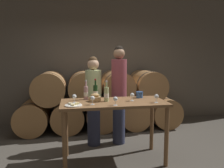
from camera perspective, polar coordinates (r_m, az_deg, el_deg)
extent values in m
plane|color=#4C473F|center=(3.65, 0.43, -19.38)|extent=(10.00, 10.00, 0.00)
cube|color=#60594F|center=(5.49, -3.89, 6.81)|extent=(10.00, 0.12, 3.20)
cylinder|color=#9E7042|center=(5.10, -19.83, -7.91)|extent=(0.69, 0.95, 0.69)
cylinder|color=#2D2D33|center=(4.81, -20.44, -8.83)|extent=(0.70, 0.02, 0.70)
cylinder|color=#2D2D33|center=(5.39, -19.29, -7.08)|extent=(0.70, 0.02, 0.70)
cylinder|color=#9E7042|center=(5.03, -11.46, -7.84)|extent=(0.69, 0.95, 0.69)
cylinder|color=#2D2D33|center=(4.73, -11.54, -8.78)|extent=(0.70, 0.02, 0.70)
cylinder|color=#2D2D33|center=(5.32, -11.39, -6.99)|extent=(0.70, 0.02, 0.70)
cylinder|color=#9E7042|center=(5.06, -3.02, -7.60)|extent=(0.69, 0.95, 0.69)
cylinder|color=#2D2D33|center=(4.77, -2.56, -8.52)|extent=(0.70, 0.02, 0.70)
cylinder|color=#2D2D33|center=(5.35, -3.43, -6.78)|extent=(0.70, 0.02, 0.70)
cylinder|color=#9E7042|center=(5.20, 5.12, -7.22)|extent=(0.69, 0.95, 0.69)
cylinder|color=#2D2D33|center=(4.91, 6.07, -8.08)|extent=(0.70, 0.02, 0.70)
cylinder|color=#2D2D33|center=(5.48, 4.28, -6.45)|extent=(0.70, 0.02, 0.70)
cylinder|color=#9E7042|center=(5.43, 12.68, -6.73)|extent=(0.69, 0.95, 0.69)
cylinder|color=#2D2D33|center=(5.16, 14.00, -7.50)|extent=(0.70, 0.02, 0.70)
cylinder|color=#2D2D33|center=(5.71, 11.49, -6.03)|extent=(0.70, 0.02, 0.70)
cylinder|color=#9E7042|center=(4.93, -15.92, -0.91)|extent=(0.69, 0.95, 0.69)
cylinder|color=#2D2D33|center=(4.63, -16.29, -1.43)|extent=(0.70, 0.02, 0.70)
cylinder|color=#2D2D33|center=(5.23, -15.59, -0.45)|extent=(0.70, 0.02, 0.70)
cylinder|color=#9E7042|center=(4.91, -7.34, -0.73)|extent=(0.69, 0.95, 0.69)
cylinder|color=#2D2D33|center=(4.61, -7.15, -1.24)|extent=(0.70, 0.02, 0.70)
cylinder|color=#2D2D33|center=(5.21, -7.50, -0.28)|extent=(0.70, 0.02, 0.70)
cylinder|color=#9E7042|center=(5.00, 1.12, -0.53)|extent=(0.69, 0.95, 0.69)
cylinder|color=#2D2D33|center=(4.70, 1.85, -1.02)|extent=(0.70, 0.02, 0.70)
cylinder|color=#2D2D33|center=(5.29, 0.48, -0.10)|extent=(0.70, 0.02, 0.70)
cylinder|color=#9E7042|center=(5.19, 9.12, -0.34)|extent=(0.69, 0.95, 0.69)
cylinder|color=#2D2D33|center=(4.91, 10.29, -0.79)|extent=(0.70, 0.02, 0.70)
cylinder|color=#2D2D33|center=(5.48, 8.07, 0.07)|extent=(0.70, 0.02, 0.70)
cylinder|color=brown|center=(3.13, -12.30, -15.01)|extent=(0.06, 0.06, 0.91)
cylinder|color=brown|center=(3.40, 14.05, -13.24)|extent=(0.06, 0.06, 0.91)
cylinder|color=brown|center=(3.71, -11.95, -11.46)|extent=(0.06, 0.06, 0.91)
cylinder|color=brown|center=(3.94, 10.35, -10.30)|extent=(0.06, 0.06, 0.91)
cube|color=brown|center=(3.34, 0.45, -4.91)|extent=(1.59, 0.73, 0.04)
cylinder|color=#2D334C|center=(4.11, -4.78, -10.47)|extent=(0.24, 0.24, 0.78)
cylinder|color=beige|center=(3.96, -4.88, -0.82)|extent=(0.29, 0.29, 0.61)
sphere|color=tan|center=(3.92, -4.95, 5.13)|extent=(0.21, 0.21, 0.21)
sphere|color=#47331E|center=(3.93, -4.97, 5.96)|extent=(0.17, 0.17, 0.17)
cylinder|color=#2D334C|center=(4.16, 1.81, -9.45)|extent=(0.23, 0.23, 0.88)
cylinder|color=#8C3D47|center=(4.01, 1.85, 1.47)|extent=(0.28, 0.28, 0.70)
sphere|color=#997051|center=(3.99, 1.88, 7.96)|extent=(0.21, 0.21, 0.21)
sphere|color=black|center=(4.00, 1.84, 8.77)|extent=(0.17, 0.17, 0.17)
cylinder|color=#193819|center=(3.52, -4.35, -2.13)|extent=(0.07, 0.07, 0.22)
cylinder|color=#193819|center=(3.50, -4.37, 0.33)|extent=(0.03, 0.03, 0.08)
cylinder|color=maroon|center=(3.50, -4.38, 1.18)|extent=(0.03, 0.03, 0.02)
cylinder|color=white|center=(3.53, -4.35, -2.42)|extent=(0.07, 0.07, 0.07)
cylinder|color=#ADBC7F|center=(3.32, -1.46, -2.74)|extent=(0.07, 0.07, 0.21)
cylinder|color=#ADBC7F|center=(3.30, -1.47, -0.19)|extent=(0.03, 0.03, 0.08)
cylinder|color=#B7B7BC|center=(3.29, -1.47, 0.72)|extent=(0.03, 0.03, 0.02)
cylinder|color=white|center=(3.32, -1.46, -3.03)|extent=(0.07, 0.07, 0.07)
cylinder|color=#BC8E93|center=(3.49, -6.81, -2.37)|extent=(0.07, 0.07, 0.21)
cylinder|color=#BC8E93|center=(3.47, -6.85, -0.02)|extent=(0.03, 0.03, 0.08)
cylinder|color=#B7B7BC|center=(3.47, -6.86, 0.84)|extent=(0.03, 0.03, 0.02)
cylinder|color=white|center=(3.50, -6.81, -2.64)|extent=(0.07, 0.07, 0.07)
cylinder|color=#335693|center=(3.65, 7.21, -2.79)|extent=(0.11, 0.11, 0.10)
cylinder|color=#335693|center=(3.65, 7.22, -2.10)|extent=(0.12, 0.12, 0.01)
cylinder|color=tan|center=(3.36, -4.45, -3.94)|extent=(0.18, 0.18, 0.06)
ellipsoid|color=tan|center=(3.35, -4.46, -2.98)|extent=(0.13, 0.08, 0.06)
cylinder|color=white|center=(3.09, -10.02, -5.50)|extent=(0.24, 0.24, 0.01)
cube|color=#E0CC7F|center=(3.11, -9.10, -5.07)|extent=(0.07, 0.06, 0.02)
cube|color=beige|center=(3.12, -10.82, -5.06)|extent=(0.07, 0.07, 0.02)
cube|color=beige|center=(3.03, -10.15, -5.39)|extent=(0.05, 0.06, 0.02)
cylinder|color=white|center=(3.30, -9.78, -4.77)|extent=(0.06, 0.06, 0.00)
cylinder|color=white|center=(3.29, -9.79, -4.22)|extent=(0.01, 0.01, 0.06)
sphere|color=white|center=(3.28, -9.81, -3.23)|extent=(0.06, 0.06, 0.06)
cylinder|color=white|center=(3.13, -5.09, -5.34)|extent=(0.06, 0.06, 0.00)
cylinder|color=white|center=(3.12, -5.10, -4.77)|extent=(0.01, 0.01, 0.06)
sphere|color=white|center=(3.11, -5.11, -3.72)|extent=(0.06, 0.06, 0.06)
cylinder|color=white|center=(3.07, 0.90, -5.57)|extent=(0.06, 0.06, 0.00)
cylinder|color=white|center=(3.06, 0.90, -4.98)|extent=(0.01, 0.01, 0.06)
sphere|color=white|center=(3.05, 0.90, -3.92)|extent=(0.06, 0.06, 0.06)
cylinder|color=white|center=(3.39, 5.29, -4.37)|extent=(0.06, 0.06, 0.00)
cylinder|color=white|center=(3.38, 5.29, -3.84)|extent=(0.01, 0.01, 0.06)
sphere|color=white|center=(3.37, 5.30, -2.87)|extent=(0.06, 0.06, 0.06)
cylinder|color=white|center=(3.32, 11.50, -4.73)|extent=(0.06, 0.06, 0.00)
cylinder|color=white|center=(3.31, 11.51, -4.18)|extent=(0.01, 0.01, 0.06)
sphere|color=white|center=(3.30, 11.53, -3.20)|extent=(0.06, 0.06, 0.06)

